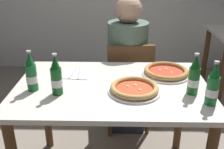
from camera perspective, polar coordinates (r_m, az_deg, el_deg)
The scene contains 10 objects.
dining_table_main at distance 1.69m, azimuth -0.04°, elevation -5.81°, with size 1.20×0.80×0.75m.
chair_behind_table at distance 2.30m, azimuth 3.52°, elevation -1.68°, with size 0.45×0.45×0.85m.
diner_seated at distance 2.30m, azimuth 3.31°, elevation 1.14°, with size 0.34×0.34×1.21m.
pizza_margherita_near at distance 1.81m, azimuth 11.70°, elevation 0.60°, with size 0.32×0.32×0.04m.
pizza_marinara_far at distance 1.55m, azimuth 4.89°, elevation -3.10°, with size 0.31×0.31×0.04m.
beer_bottle_left at distance 1.56m, azimuth 17.44°, elevation -0.56°, with size 0.07×0.07×0.25m.
beer_bottle_center at distance 1.48m, azimuth 21.12°, elevation -2.48°, with size 0.07×0.07×0.25m.
beer_bottle_right at distance 1.52m, azimuth -12.03°, elevation -0.63°, with size 0.07×0.07×0.25m.
beer_bottle_extra at distance 1.60m, azimuth -17.18°, elevation 0.13°, with size 0.07×0.07×0.25m.
napkin_with_cutlery at distance 1.81m, azimuth -7.80°, elevation 0.20°, with size 0.19×0.19×0.01m.
Camera 1 is at (0.03, -1.47, 1.47)m, focal length 41.93 mm.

